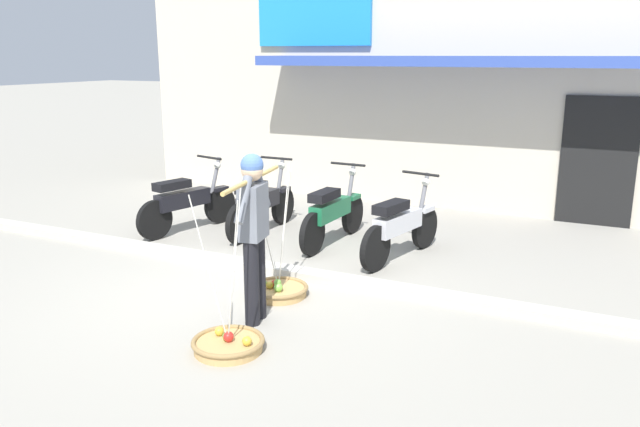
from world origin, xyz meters
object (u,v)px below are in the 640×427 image
at_px(motorcycle_end_of_row, 400,226).
at_px(motorcycle_third_in_row, 333,213).
at_px(fruit_vendor, 254,227).
at_px(fruit_basket_left_side, 278,289).
at_px(motorcycle_nearest_shop, 186,202).
at_px(fruit_basket_right_side, 228,343).
at_px(motorcycle_second_in_row, 261,204).

bearing_deg(motorcycle_end_of_row, motorcycle_third_in_row, 166.91).
bearing_deg(fruit_vendor, fruit_basket_left_side, 100.99).
bearing_deg(motorcycle_nearest_shop, fruit_vendor, -41.82).
height_order(fruit_basket_right_side, motorcycle_third_in_row, fruit_basket_right_side).
distance_m(fruit_vendor, fruit_basket_left_side, 1.14).
height_order(fruit_vendor, fruit_basket_right_side, fruit_vendor).
xyz_separation_m(motorcycle_nearest_shop, motorcycle_second_in_row, (1.07, 0.38, 0.00)).
bearing_deg(fruit_basket_left_side, fruit_vendor, -79.01).
distance_m(fruit_vendor, fruit_basket_right_side, 1.14).
xyz_separation_m(fruit_vendor, fruit_basket_right_side, (0.13, -0.69, -0.90)).
distance_m(fruit_basket_left_side, fruit_basket_right_side, 1.40).
bearing_deg(motorcycle_second_in_row, fruit_vendor, -59.94).
bearing_deg(fruit_basket_left_side, motorcycle_second_in_row, 125.19).
bearing_deg(fruit_basket_right_side, motorcycle_nearest_shop, 132.31).
bearing_deg(motorcycle_end_of_row, fruit_vendor, -104.79).
bearing_deg(motorcycle_third_in_row, motorcycle_second_in_row, 178.91).
bearing_deg(fruit_basket_right_side, motorcycle_end_of_row, 80.57).
height_order(motorcycle_third_in_row, motorcycle_end_of_row, same).
relative_size(fruit_basket_right_side, motorcycle_end_of_row, 0.81).
height_order(fruit_basket_left_side, motorcycle_third_in_row, fruit_basket_left_side).
xyz_separation_m(fruit_basket_right_side, motorcycle_third_in_row, (-0.55, 3.44, 0.38)).
xyz_separation_m(fruit_basket_left_side, motorcycle_nearest_shop, (-2.54, 1.71, 0.38)).
relative_size(fruit_basket_left_side, motorcycle_second_in_row, 0.80).
xyz_separation_m(fruit_basket_left_side, motorcycle_third_in_row, (-0.29, 2.06, 0.38)).
distance_m(motorcycle_nearest_shop, motorcycle_second_in_row, 1.14).
bearing_deg(motorcycle_second_in_row, motorcycle_end_of_row, -6.90).
relative_size(fruit_basket_left_side, fruit_basket_right_side, 1.00).
height_order(motorcycle_second_in_row, motorcycle_end_of_row, same).
bearing_deg(fruit_basket_left_side, motorcycle_end_of_row, 66.38).
bearing_deg(motorcycle_third_in_row, fruit_vendor, -81.26).
relative_size(fruit_basket_right_side, motorcycle_nearest_shop, 0.81).
relative_size(fruit_vendor, fruit_basket_right_side, 1.17).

